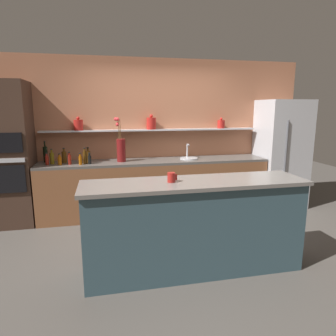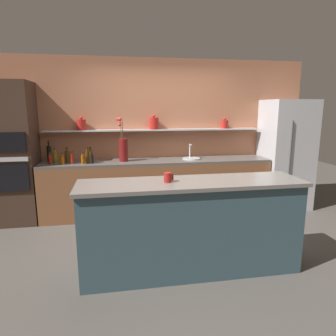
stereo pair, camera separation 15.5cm
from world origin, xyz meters
The scene contains 19 objects.
ground_plane centered at (0.00, 0.00, 0.00)m, with size 12.00×12.00×0.00m, color #4C4742.
back_wall_unit centered at (0.00, 1.60, 1.30)m, with size 5.20×0.28×2.60m.
back_counter_unit centered at (-0.10, 1.24, 0.46)m, with size 3.77×0.62×0.92m.
island_counter centered at (0.00, -0.67, 0.51)m, with size 2.40×0.61×1.02m.
refrigerator centered at (2.20, 1.20, 0.96)m, with size 0.79×0.73×1.91m.
oven_tower centered at (-2.30, 1.24, 1.08)m, with size 0.60×0.64×2.17m.
flower_vase centered at (-0.66, 1.24, 1.14)m, with size 0.17×0.14×0.71m.
sink_fixture centered at (0.48, 1.25, 0.94)m, with size 0.30×0.30×0.25m.
bottle_sauce_0 centered at (-1.45, 1.14, 1.00)m, with size 0.05×0.05×0.20m.
bottle_sauce_1 centered at (-1.79, 1.19, 1.00)m, with size 0.05×0.05×0.18m.
bottle_oil_2 centered at (-1.72, 1.24, 1.01)m, with size 0.06×0.06×0.24m.
bottle_sauce_3 centered at (-1.15, 1.12, 0.99)m, with size 0.05×0.05×0.18m.
bottle_wine_4 centered at (-1.84, 1.41, 1.05)m, with size 0.07×0.07×0.34m.
bottle_spirit_5 centered at (-1.22, 1.15, 1.03)m, with size 0.06×0.06×0.25m.
bottle_spirit_6 centered at (-1.55, 1.30, 1.02)m, with size 0.07×0.07×0.24m.
bottle_sauce_7 centered at (-1.59, 1.12, 0.99)m, with size 0.06×0.06×0.18m.
bottle_sauce_8 centered at (-1.29, 1.08, 1.00)m, with size 0.05×0.05×0.18m.
bottle_spirit_9 centered at (-1.18, 1.25, 1.02)m, with size 0.07×0.07×0.24m.
coffee_mug centered at (-0.26, -0.67, 1.07)m, with size 0.10×0.08×0.10m.
Camera 2 is at (-0.78, -3.64, 1.78)m, focal length 32.00 mm.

